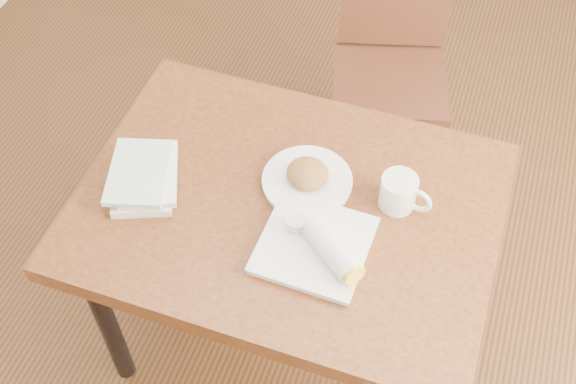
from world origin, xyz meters
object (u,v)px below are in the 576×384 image
(plate_scone, at_px, (307,179))
(chair_far, at_px, (391,51))
(coffee_mug, at_px, (400,192))
(book_stack, at_px, (144,177))
(table, at_px, (288,221))
(plate_burrito, at_px, (320,246))

(plate_scone, bearing_deg, chair_far, 86.65)
(coffee_mug, bearing_deg, book_stack, -166.61)
(book_stack, bearing_deg, coffee_mug, 13.39)
(book_stack, bearing_deg, plate_scone, 18.92)
(coffee_mug, bearing_deg, table, -161.27)
(chair_far, height_order, book_stack, chair_far)
(table, distance_m, coffee_mug, 0.33)
(table, height_order, plate_scone, plate_scone)
(chair_far, relative_size, plate_scone, 3.75)
(table, xyz_separation_m, chair_far, (0.08, 0.94, -0.12))
(plate_scone, xyz_separation_m, coffee_mug, (0.26, 0.02, 0.03))
(chair_far, relative_size, book_stack, 3.33)
(chair_far, distance_m, book_stack, 1.14)
(table, distance_m, plate_burrito, 0.21)
(plate_scone, bearing_deg, table, -109.65)
(plate_scone, bearing_deg, plate_burrito, -63.46)
(plate_scone, xyz_separation_m, book_stack, (-0.43, -0.15, 0.01))
(plate_burrito, distance_m, book_stack, 0.54)
(plate_scone, distance_m, coffee_mug, 0.26)
(coffee_mug, bearing_deg, plate_burrito, -124.73)
(chair_far, relative_size, plate_burrito, 3.24)
(coffee_mug, distance_m, plate_burrito, 0.27)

